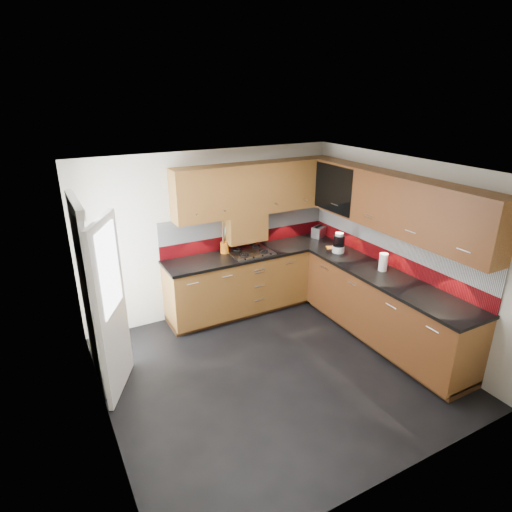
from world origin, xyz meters
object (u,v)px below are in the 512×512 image
toaster (319,232)px  food_processor (339,244)px  utensil_pot (225,246)px  gas_hob (250,252)px

toaster → food_processor: 0.72m
food_processor → toaster: bearing=76.8°
utensil_pot → toaster: 1.63m
gas_hob → utensil_pot: utensil_pot is taller
utensil_pot → toaster: utensil_pot is taller
toaster → food_processor: size_ratio=0.96×
gas_hob → toaster: 1.31m
food_processor → gas_hob: bearing=152.6°
utensil_pot → food_processor: 1.65m
gas_hob → utensil_pot: size_ratio=1.32×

